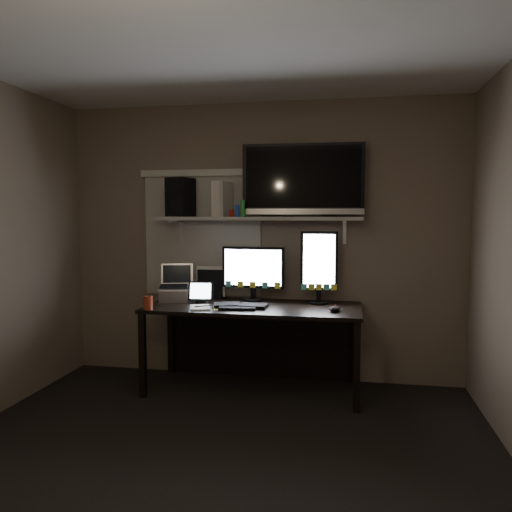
% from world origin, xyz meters
% --- Properties ---
extents(floor, '(3.60, 3.60, 0.00)m').
position_xyz_m(floor, '(0.00, 0.00, 0.00)').
color(floor, black).
rests_on(floor, ground).
extents(ceiling, '(3.60, 3.60, 0.00)m').
position_xyz_m(ceiling, '(0.00, 0.00, 2.50)').
color(ceiling, silver).
rests_on(ceiling, back_wall).
extents(back_wall, '(3.60, 0.00, 3.60)m').
position_xyz_m(back_wall, '(0.00, 1.80, 1.25)').
color(back_wall, '#706051').
rests_on(back_wall, floor).
extents(window_blinds, '(1.10, 0.02, 1.10)m').
position_xyz_m(window_blinds, '(-0.55, 1.79, 1.30)').
color(window_blinds, '#BCB5A9').
rests_on(window_blinds, back_wall).
extents(desk, '(1.80, 0.75, 0.73)m').
position_xyz_m(desk, '(0.00, 1.55, 0.55)').
color(desk, black).
rests_on(desk, floor).
extents(wall_shelf, '(1.80, 0.35, 0.03)m').
position_xyz_m(wall_shelf, '(0.00, 1.62, 1.46)').
color(wall_shelf, '#9F9F9B').
rests_on(wall_shelf, back_wall).
extents(monitor_landscape, '(0.57, 0.10, 0.50)m').
position_xyz_m(monitor_landscape, '(-0.05, 1.66, 0.98)').
color(monitor_landscape, black).
rests_on(monitor_landscape, desk).
extents(monitor_portrait, '(0.32, 0.10, 0.64)m').
position_xyz_m(monitor_portrait, '(0.54, 1.62, 1.05)').
color(monitor_portrait, black).
rests_on(monitor_portrait, desk).
extents(keyboard, '(0.47, 0.24, 0.03)m').
position_xyz_m(keyboard, '(-0.09, 1.33, 0.74)').
color(keyboard, black).
rests_on(keyboard, desk).
extents(mouse, '(0.11, 0.14, 0.04)m').
position_xyz_m(mouse, '(0.68, 1.29, 0.75)').
color(mouse, black).
rests_on(mouse, desk).
extents(notepad, '(0.22, 0.26, 0.01)m').
position_xyz_m(notepad, '(-0.41, 1.23, 0.74)').
color(notepad, white).
rests_on(notepad, desk).
extents(tablet, '(0.23, 0.12, 0.19)m').
position_xyz_m(tablet, '(-0.47, 1.47, 0.82)').
color(tablet, black).
rests_on(tablet, desk).
extents(file_sorter, '(0.23, 0.10, 0.29)m').
position_xyz_m(file_sorter, '(-0.45, 1.71, 0.87)').
color(file_sorter, black).
rests_on(file_sorter, desk).
extents(laptop, '(0.34, 0.30, 0.32)m').
position_xyz_m(laptop, '(-0.73, 1.50, 0.89)').
color(laptop, silver).
rests_on(laptop, desk).
extents(cup, '(0.09, 0.09, 0.11)m').
position_xyz_m(cup, '(-0.81, 1.10, 0.78)').
color(cup, maroon).
rests_on(cup, desk).
extents(sticky_notes, '(0.39, 0.34, 0.00)m').
position_xyz_m(sticky_notes, '(-0.29, 1.28, 0.73)').
color(sticky_notes, yellow).
rests_on(sticky_notes, desk).
extents(tv, '(1.05, 0.22, 0.63)m').
position_xyz_m(tv, '(0.39, 1.66, 1.79)').
color(tv, black).
rests_on(tv, wall_shelf).
extents(game_console, '(0.14, 0.27, 0.31)m').
position_xyz_m(game_console, '(-0.32, 1.64, 1.63)').
color(game_console, beige).
rests_on(game_console, wall_shelf).
extents(speaker, '(0.23, 0.27, 0.35)m').
position_xyz_m(speaker, '(-0.71, 1.65, 1.65)').
color(speaker, black).
rests_on(speaker, wall_shelf).
extents(bottles, '(0.24, 0.10, 0.15)m').
position_xyz_m(bottles, '(-0.17, 1.56, 1.55)').
color(bottles, '#A50F0C').
rests_on(bottles, wall_shelf).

